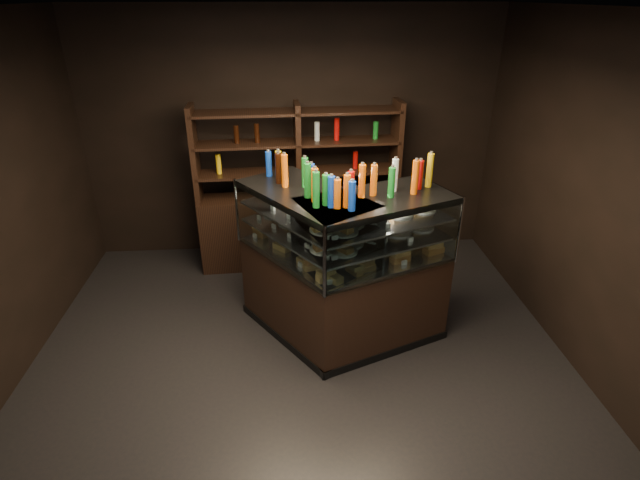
# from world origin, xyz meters

# --- Properties ---
(ground) EXTENTS (5.00, 5.00, 0.00)m
(ground) POSITION_xyz_m (0.00, 0.00, 0.00)
(ground) COLOR black
(ground) RESTS_ON ground
(room_shell) EXTENTS (5.02, 5.02, 3.01)m
(room_shell) POSITION_xyz_m (0.00, 0.00, 1.94)
(room_shell) COLOR black
(room_shell) RESTS_ON ground
(display_case) EXTENTS (2.05, 1.53, 1.51)m
(display_case) POSITION_xyz_m (0.39, 0.51, 0.50)
(display_case) COLOR black
(display_case) RESTS_ON ground
(food_display) EXTENTS (1.68, 1.13, 0.46)m
(food_display) POSITION_xyz_m (0.39, 0.50, 1.17)
(food_display) COLOR #C29545
(food_display) RESTS_ON display_case
(bottles_top) EXTENTS (1.51, 0.99, 0.30)m
(bottles_top) POSITION_xyz_m (0.39, 0.51, 1.64)
(bottles_top) COLOR #D8590A
(bottles_top) RESTS_ON display_case
(potted_conifer) EXTENTS (0.38, 0.38, 0.81)m
(potted_conifer) POSITION_xyz_m (1.02, 0.44, 0.46)
(potted_conifer) COLOR black
(potted_conifer) RESTS_ON ground
(back_shelving) EXTENTS (2.41, 0.53, 2.00)m
(back_shelving) POSITION_xyz_m (0.06, 2.05, 0.61)
(back_shelving) COLOR black
(back_shelving) RESTS_ON ground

